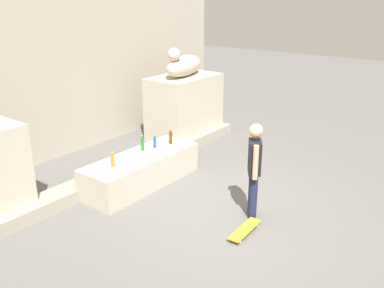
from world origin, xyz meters
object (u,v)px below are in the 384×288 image
(bottle_brown, at_px, (171,138))
(bottle_orange, at_px, (113,161))
(statue_reclining_right, at_px, (184,65))
(skater, at_px, (254,167))
(bottle_green, at_px, (142,144))
(bottle_blue, at_px, (155,142))
(skateboard, at_px, (245,230))

(bottle_brown, distance_m, bottle_orange, 1.61)
(statue_reclining_right, height_order, bottle_brown, statue_reclining_right)
(skater, bearing_deg, bottle_green, 56.75)
(bottle_orange, relative_size, bottle_blue, 1.02)
(skater, xyz_separation_m, skateboard, (-0.57, -0.20, -0.86))
(bottle_brown, xyz_separation_m, bottle_blue, (-0.38, 0.11, -0.02))
(statue_reclining_right, xyz_separation_m, bottle_brown, (-2.00, -1.23, -1.16))
(bottle_orange, xyz_separation_m, bottle_blue, (1.22, 0.06, -0.00))
(bottle_orange, distance_m, bottle_green, 0.97)
(statue_reclining_right, height_order, bottle_blue, statue_reclining_right)
(bottle_blue, bearing_deg, bottle_green, 160.52)
(skater, xyz_separation_m, bottle_blue, (0.28, 2.49, -0.19))
(bottle_orange, relative_size, bottle_green, 0.90)
(skater, xyz_separation_m, bottle_brown, (0.66, 2.38, -0.17))
(statue_reclining_right, xyz_separation_m, bottle_blue, (-2.38, -1.12, -1.18))
(statue_reclining_right, height_order, skateboard, statue_reclining_right)
(skater, relative_size, bottle_blue, 5.93)
(skater, distance_m, bottle_brown, 2.48)
(statue_reclining_right, xyz_separation_m, bottle_green, (-2.65, -1.03, -1.16))
(bottle_blue, bearing_deg, bottle_orange, -177.38)
(bottle_brown, relative_size, bottle_blue, 1.17)
(bottle_brown, bearing_deg, bottle_orange, 178.11)
(skater, bearing_deg, bottle_orange, 78.12)
(statue_reclining_right, distance_m, bottle_brown, 2.62)
(bottle_green, bearing_deg, bottle_orange, -170.98)
(skateboard, relative_size, bottle_blue, 2.88)
(skateboard, bearing_deg, bottle_green, 75.16)
(skater, height_order, bottle_orange, skater)
(statue_reclining_right, distance_m, bottle_orange, 3.97)
(bottle_orange, distance_m, bottle_blue, 1.22)
(skateboard, xyz_separation_m, bottle_brown, (1.23, 2.59, 0.69))
(skater, distance_m, bottle_blue, 2.52)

